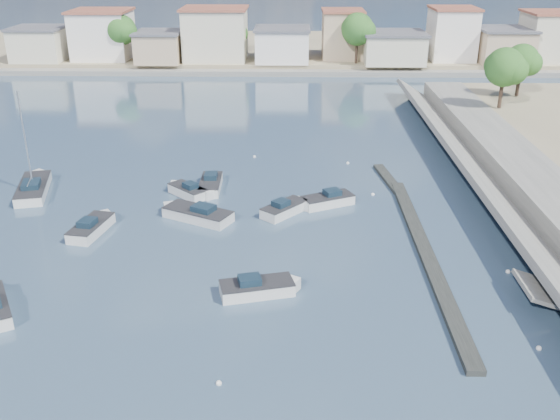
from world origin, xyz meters
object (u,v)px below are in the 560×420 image
object	(u,v)px
motorboat_f	(187,191)
sailboat	(34,187)
motorboat_b	(286,209)
motorboat_g	(210,186)
motorboat_d	(325,201)
motorboat_e	(93,227)
motorboat_c	(195,214)
motorboat_h	(261,288)

from	to	relation	value
motorboat_f	sailboat	world-z (taller)	sailboat
motorboat_b	motorboat_g	xyz separation A→B (m)	(-6.62, 4.80, 0.00)
motorboat_d	motorboat_e	world-z (taller)	same
motorboat_d	motorboat_f	distance (m)	11.81
motorboat_c	motorboat_e	distance (m)	7.67
motorboat_e	motorboat_h	xyz separation A→B (m)	(12.92, -8.58, 0.00)
motorboat_c	motorboat_h	xyz separation A→B (m)	(5.66, -11.08, -0.00)
motorboat_e	motorboat_d	bearing A→B (deg)	16.77
motorboat_c	motorboat_d	xyz separation A→B (m)	(10.22, 2.76, -0.00)
motorboat_c	sailboat	distance (m)	15.63
motorboat_c	motorboat_e	bearing A→B (deg)	-160.99
motorboat_c	motorboat_f	xyz separation A→B (m)	(-1.42, 4.79, -0.00)
motorboat_d	motorboat_e	bearing A→B (deg)	-163.23
motorboat_e	sailboat	bearing A→B (deg)	133.37
motorboat_g	motorboat_h	size ratio (longest dim) A/B	1.01
motorboat_h	motorboat_e	bearing A→B (deg)	146.41
motorboat_h	motorboat_b	bearing A→B (deg)	83.37
motorboat_d	motorboat_f	xyz separation A→B (m)	(-11.63, 2.03, 0.00)
motorboat_d	sailboat	size ratio (longest dim) A/B	0.52
motorboat_c	motorboat_d	distance (m)	10.58
motorboat_f	sailboat	bearing A→B (deg)	177.55
motorboat_b	motorboat_c	bearing A→B (deg)	-170.51
motorboat_c	motorboat_h	size ratio (longest dim) A/B	1.16
sailboat	motorboat_d	bearing A→B (deg)	-5.95
motorboat_e	motorboat_h	bearing A→B (deg)	-33.59
motorboat_d	motorboat_e	size ratio (longest dim) A/B	0.94
motorboat_b	sailboat	distance (m)	22.16
sailboat	motorboat_b	bearing A→B (deg)	-10.86
motorboat_f	motorboat_h	bearing A→B (deg)	-65.96
motorboat_f	motorboat_h	world-z (taller)	same
motorboat_b	motorboat_e	bearing A→B (deg)	-165.59
motorboat_f	sailboat	size ratio (longest dim) A/B	0.42
motorboat_b	motorboat_e	size ratio (longest dim) A/B	0.82
motorboat_c	motorboat_e	size ratio (longest dim) A/B	1.17
motorboat_b	motorboat_d	size ratio (longest dim) A/B	0.87
motorboat_c	sailboat	world-z (taller)	sailboat
sailboat	motorboat_g	bearing A→B (deg)	2.35
motorboat_e	motorboat_f	bearing A→B (deg)	51.32
motorboat_g	motorboat_h	world-z (taller)	same
motorboat_e	motorboat_g	xyz separation A→B (m)	(7.72, 8.48, 0.00)
motorboat_d	motorboat_h	xyz separation A→B (m)	(-4.55, -13.84, 0.00)
motorboat_e	motorboat_b	bearing A→B (deg)	14.41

